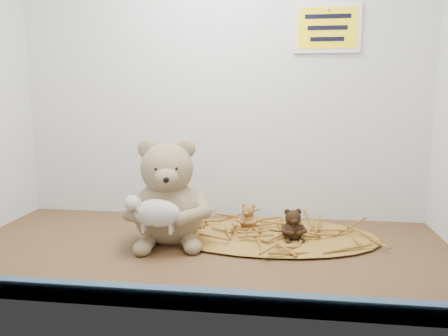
# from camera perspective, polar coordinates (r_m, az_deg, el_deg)

# --- Properties ---
(alcove_shell) EXTENTS (1.20, 0.60, 0.90)m
(alcove_shell) POSITION_cam_1_polar(r_m,az_deg,el_deg) (1.10, -2.05, 13.81)
(alcove_shell) COLOR #452A17
(alcove_shell) RESTS_ON ground
(front_rail) EXTENTS (1.19, 0.02, 0.04)m
(front_rail) POSITION_cam_1_polar(r_m,az_deg,el_deg) (0.81, -6.51, -16.45)
(front_rail) COLOR #364C67
(front_rail) RESTS_ON shelf_floor
(straw_bed) EXTENTS (0.57, 0.33, 0.01)m
(straw_bed) POSITION_cam_1_polar(r_m,az_deg,el_deg) (1.16, 5.94, -8.69)
(straw_bed) COLOR brown
(straw_bed) RESTS_ON shelf_floor
(main_teddy) EXTENTS (0.26, 0.27, 0.26)m
(main_teddy) POSITION_cam_1_polar(r_m,az_deg,el_deg) (1.10, -7.39, -3.01)
(main_teddy) COLOR #927759
(main_teddy) RESTS_ON shelf_floor
(toy_lamb) EXTENTS (0.14, 0.09, 0.09)m
(toy_lamb) POSITION_cam_1_polar(r_m,az_deg,el_deg) (1.02, -8.71, -5.87)
(toy_lamb) COLOR #B7B0A4
(toy_lamb) RESTS_ON main_teddy
(mini_teddy_tan) EXTENTS (0.07, 0.07, 0.07)m
(mini_teddy_tan) POSITION_cam_1_polar(r_m,az_deg,el_deg) (1.19, 3.20, -6.20)
(mini_teddy_tan) COLOR #966131
(mini_teddy_tan) RESTS_ON straw_bed
(mini_teddy_brown) EXTENTS (0.08, 0.08, 0.08)m
(mini_teddy_brown) POSITION_cam_1_polar(r_m,az_deg,el_deg) (1.11, 8.96, -7.16)
(mini_teddy_brown) COLOR black
(mini_teddy_brown) RESTS_ON straw_bed
(wall_sign) EXTENTS (0.16, 0.01, 0.11)m
(wall_sign) POSITION_cam_1_polar(r_m,az_deg,el_deg) (1.30, 13.34, 17.36)
(wall_sign) COLOR yellow
(wall_sign) RESTS_ON back_wall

